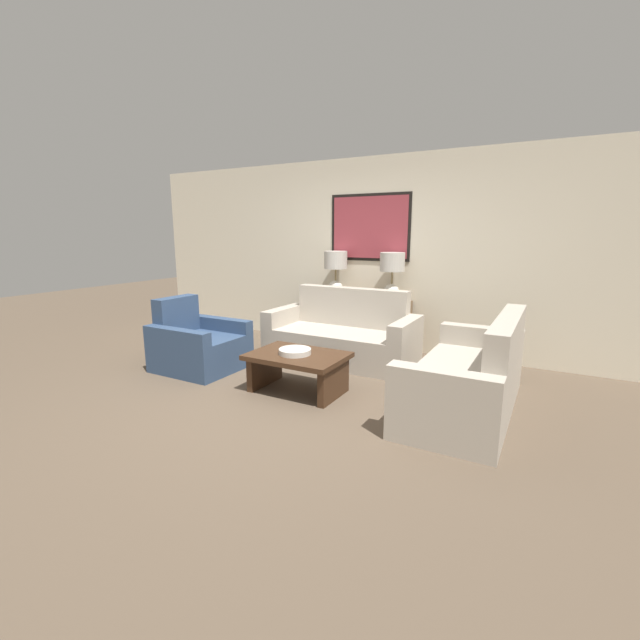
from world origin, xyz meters
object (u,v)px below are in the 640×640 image
Objects in this scene: couch_by_back_wall at (342,337)px; console_table at (362,324)px; decorative_bowl at (295,351)px; coffee_table at (298,365)px; armchair_near_back_wall at (198,346)px; table_lamp_right at (392,270)px; table_lamp_left at (336,268)px; couch_by_side at (470,379)px.

console_table is at bearing 90.00° from couch_by_back_wall.
couch_by_back_wall is 1.27m from decorative_bowl.
coffee_table is 1.04× the size of armchair_near_back_wall.
decorative_bowl is 0.36× the size of armchair_near_back_wall.
decorative_bowl reaches higher than coffee_table.
couch_by_back_wall is 1.81m from armchair_near_back_wall.
table_lamp_right is 1.12m from couch_by_back_wall.
armchair_near_back_wall is at bearing -118.33° from table_lamp_left.
coffee_table is at bearing -87.10° from console_table.
table_lamp_left is 1.96× the size of decorative_bowl.
table_lamp_left reaches higher than armchair_near_back_wall.
coffee_table is (-0.33, -1.86, -0.85)m from table_lamp_right.
table_lamp_left and table_lamp_right have the same top height.
console_table is at bearing 52.19° from armchair_near_back_wall.
couch_by_back_wall is at bearing -90.00° from console_table.
couch_by_back_wall reaches higher than armchair_near_back_wall.
couch_by_back_wall is 1.00× the size of couch_by_side.
table_lamp_right is 2.07m from coffee_table.
console_table is 1.43× the size of armchair_near_back_wall.
armchair_near_back_wall reaches higher than decorative_bowl.
couch_by_back_wall is (-0.42, -0.62, -0.84)m from table_lamp_right.
console_table is at bearing 92.30° from decorative_bowl.
couch_by_side is at bearing 13.31° from decorative_bowl.
console_table is at bearing 139.58° from couch_by_side.
coffee_table is at bearing -2.89° from armchair_near_back_wall.
coffee_table is (0.09, -1.24, -0.01)m from couch_by_back_wall.
couch_by_side is 5.73× the size of decorative_bowl.
table_lamp_left is at bearing 61.67° from armchair_near_back_wall.
couch_by_back_wall is (0.00, -0.62, -0.06)m from console_table.
armchair_near_back_wall reaches higher than console_table.
table_lamp_right reaches higher than couch_by_back_wall.
armchair_near_back_wall is (-0.96, -1.78, -0.86)m from table_lamp_left.
table_lamp_right is at bearing 44.64° from armchair_near_back_wall.
couch_by_side is (1.74, -1.48, -0.06)m from console_table.
table_lamp_left is at bearing 145.56° from couch_by_side.
table_lamp_right is 2.04m from decorative_bowl.
coffee_table is (0.52, -1.86, -0.85)m from table_lamp_left.
table_lamp_left reaches higher than coffee_table.
coffee_table is (0.09, -1.86, -0.07)m from console_table.
table_lamp_left is at bearing 124.25° from couch_by_back_wall.
table_lamp_left is 0.70× the size of armchair_near_back_wall.
table_lamp_left is (-0.42, 0.00, 0.78)m from console_table.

